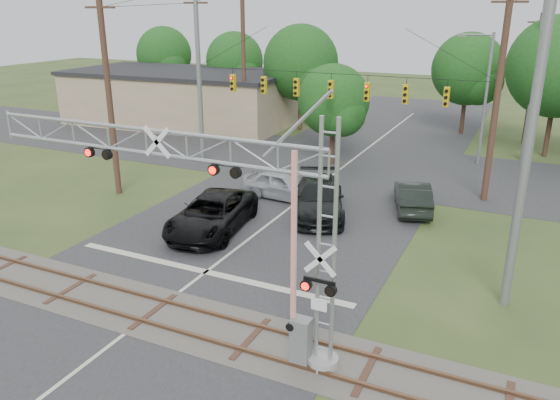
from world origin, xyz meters
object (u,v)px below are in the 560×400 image
at_px(traffic_signal_span, 345,90).
at_px(commercial_building, 181,97).
at_px(sedan_silver, 283,185).
at_px(pickup_black, 212,214).
at_px(crossing_gantry, 212,201).
at_px(car_dark, 319,198).
at_px(streetlight, 484,93).

bearing_deg(traffic_signal_span, commercial_building, 150.81).
bearing_deg(sedan_silver, pickup_black, 173.30).
height_order(crossing_gantry, sedan_silver, crossing_gantry).
relative_size(pickup_black, sedan_silver, 1.32).
relative_size(car_dark, sedan_silver, 1.30).
height_order(car_dark, sedan_silver, car_dark).
bearing_deg(pickup_black, crossing_gantry, -65.64).
bearing_deg(sedan_silver, crossing_gantry, -159.60).
bearing_deg(traffic_signal_span, sedan_silver, -112.15).
relative_size(crossing_gantry, pickup_black, 2.01).
bearing_deg(commercial_building, sedan_silver, -44.16).
relative_size(crossing_gantry, traffic_signal_span, 0.66).
distance_m(crossing_gantry, car_dark, 12.90).
bearing_deg(commercial_building, streetlight, -10.05).
xyz_separation_m(traffic_signal_span, streetlight, (7.25, 7.67, -0.76)).
bearing_deg(crossing_gantry, streetlight, 78.77).
distance_m(commercial_building, streetlight, 27.39).
bearing_deg(streetlight, car_dark, -114.72).
relative_size(pickup_black, car_dark, 1.02).
xyz_separation_m(traffic_signal_span, sedan_silver, (-1.90, -4.66, -4.92)).
xyz_separation_m(crossing_gantry, traffic_signal_span, (-2.08, 18.36, 0.87)).
distance_m(traffic_signal_span, car_dark, 7.88).
xyz_separation_m(car_dark, commercial_building, (-20.70, 17.22, 1.54)).
bearing_deg(commercial_building, pickup_black, -55.02).
height_order(crossing_gantry, streetlight, streetlight).
relative_size(crossing_gantry, commercial_building, 0.60).
bearing_deg(pickup_black, streetlight, 51.82).
distance_m(traffic_signal_span, pickup_black, 11.98).
bearing_deg(pickup_black, commercial_building, 119.15).
height_order(pickup_black, sedan_silver, pickup_black).
height_order(pickup_black, car_dark, car_dark).
distance_m(traffic_signal_span, streetlight, 10.58).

